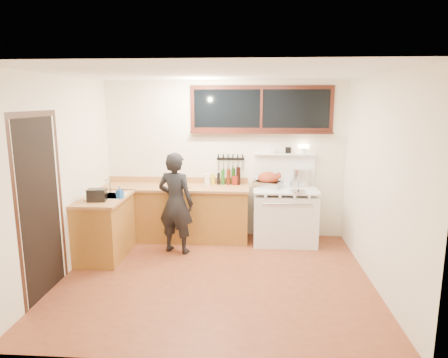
# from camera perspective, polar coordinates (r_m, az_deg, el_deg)

# --- Properties ---
(ground_plane) EXTENTS (4.00, 3.50, 0.02)m
(ground_plane) POSITION_cam_1_polar(r_m,az_deg,el_deg) (5.41, -1.17, -13.93)
(ground_plane) COLOR brown
(room_shell) EXTENTS (4.10, 3.60, 2.65)m
(room_shell) POSITION_cam_1_polar(r_m,az_deg,el_deg) (4.94, -1.24, 3.79)
(room_shell) COLOR white
(room_shell) RESTS_ON ground
(counter_back) EXTENTS (2.44, 0.64, 1.00)m
(counter_back) POSITION_cam_1_polar(r_m,az_deg,el_deg) (6.70, -6.94, -4.75)
(counter_back) COLOR brown
(counter_back) RESTS_ON ground
(counter_left) EXTENTS (0.64, 1.09, 0.90)m
(counter_left) POSITION_cam_1_polar(r_m,az_deg,el_deg) (6.18, -16.66, -6.55)
(counter_left) COLOR brown
(counter_left) RESTS_ON ground
(sink_unit) EXTENTS (0.50, 0.45, 0.37)m
(sink_unit) POSITION_cam_1_polar(r_m,az_deg,el_deg) (6.14, -16.45, -2.83)
(sink_unit) COLOR white
(sink_unit) RESTS_ON counter_left
(vintage_stove) EXTENTS (1.02, 0.74, 1.57)m
(vintage_stove) POSITION_cam_1_polar(r_m,az_deg,el_deg) (6.57, 8.66, -5.01)
(vintage_stove) COLOR white
(vintage_stove) RESTS_ON ground
(back_window) EXTENTS (2.32, 0.13, 0.77)m
(back_window) POSITION_cam_1_polar(r_m,az_deg,el_deg) (6.60, 5.34, 9.22)
(back_window) COLOR black
(back_window) RESTS_ON room_shell
(left_doorway) EXTENTS (0.02, 1.04, 2.17)m
(left_doorway) POSITION_cam_1_polar(r_m,az_deg,el_deg) (5.11, -24.71, -3.45)
(left_doorway) COLOR black
(left_doorway) RESTS_ON ground
(knife_strip) EXTENTS (0.46, 0.03, 0.28)m
(knife_strip) POSITION_cam_1_polar(r_m,az_deg,el_deg) (6.69, 0.93, 2.80)
(knife_strip) COLOR black
(knife_strip) RESTS_ON room_shell
(man) EXTENTS (0.64, 0.51, 1.54)m
(man) POSITION_cam_1_polar(r_m,az_deg,el_deg) (6.04, -6.92, -3.43)
(man) COLOR black
(man) RESTS_ON ground
(soap_bottle) EXTENTS (0.10, 0.11, 0.18)m
(soap_bottle) POSITION_cam_1_polar(r_m,az_deg,el_deg) (5.91, -14.67, -1.87)
(soap_bottle) COLOR #235DB1
(soap_bottle) RESTS_ON counter_left
(toaster) EXTENTS (0.27, 0.21, 0.17)m
(toaster) POSITION_cam_1_polar(r_m,az_deg,el_deg) (5.85, -17.70, -2.19)
(toaster) COLOR black
(toaster) RESTS_ON counter_left
(cutting_board) EXTENTS (0.48, 0.43, 0.14)m
(cutting_board) POSITION_cam_1_polar(r_m,az_deg,el_deg) (6.47, -6.71, -0.76)
(cutting_board) COLOR #AF7945
(cutting_board) RESTS_ON counter_back
(roast_turkey) EXTENTS (0.53, 0.48, 0.25)m
(roast_turkey) POSITION_cam_1_polar(r_m,az_deg,el_deg) (6.50, 6.32, -0.26)
(roast_turkey) COLOR silver
(roast_turkey) RESTS_ON vintage_stove
(stockpot) EXTENTS (0.39, 0.39, 0.28)m
(stockpot) POSITION_cam_1_polar(r_m,az_deg,el_deg) (6.70, 11.01, 0.25)
(stockpot) COLOR silver
(stockpot) RESTS_ON vintage_stove
(saucepan) EXTENTS (0.17, 0.27, 0.11)m
(saucepan) POSITION_cam_1_polar(r_m,az_deg,el_deg) (6.58, 10.02, -0.66)
(saucepan) COLOR silver
(saucepan) RESTS_ON vintage_stove
(pot_lid) EXTENTS (0.27, 0.27, 0.04)m
(pot_lid) POSITION_cam_1_polar(r_m,az_deg,el_deg) (6.22, 10.56, -1.76)
(pot_lid) COLOR silver
(pot_lid) RESTS_ON vintage_stove
(coffee_tin) EXTENTS (0.12, 0.11, 0.15)m
(coffee_tin) POSITION_cam_1_polar(r_m,az_deg,el_deg) (6.64, 1.57, -0.19)
(coffee_tin) COLOR maroon
(coffee_tin) RESTS_ON counter_back
(pitcher) EXTENTS (0.13, 0.13, 0.19)m
(pitcher) POSITION_cam_1_polar(r_m,az_deg,el_deg) (6.65, -2.39, -0.02)
(pitcher) COLOR white
(pitcher) RESTS_ON counter_back
(bottle_cluster) EXTENTS (0.49, 0.07, 0.30)m
(bottle_cluster) POSITION_cam_1_polar(r_m,az_deg,el_deg) (6.64, 0.65, 0.28)
(bottle_cluster) COLOR black
(bottle_cluster) RESTS_ON counter_back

